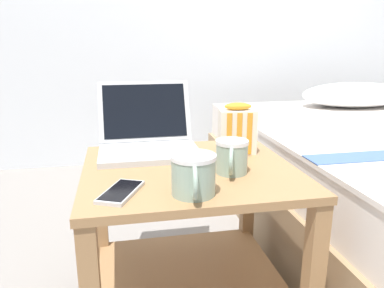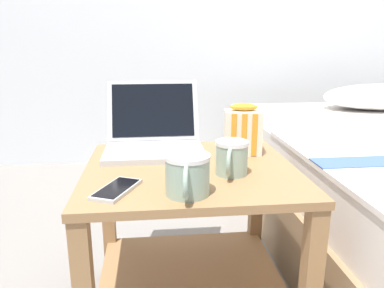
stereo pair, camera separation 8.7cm
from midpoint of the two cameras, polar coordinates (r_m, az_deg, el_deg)
name	(u,v)px [view 1 (the left image)]	position (r m, az deg, el deg)	size (l,w,h in m)	color
bedside_table	(189,222)	(1.15, -2.63, -11.81)	(0.60, 0.55, 0.49)	#997047
laptop	(148,138)	(1.23, -8.75, 0.87)	(0.31, 0.31, 0.22)	#B7BABC
mug_front_left	(232,155)	(1.01, 3.65, -1.73)	(0.09, 0.13, 0.09)	#8CA593
mug_front_right	(193,173)	(0.87, -2.64, -4.46)	(0.11, 0.15, 0.10)	#8CA593
snack_bag	(237,130)	(1.21, 4.87, 2.17)	(0.12, 0.09, 0.16)	silver
cell_phone	(121,192)	(0.92, -13.50, -7.14)	(0.12, 0.16, 0.01)	#B7BABC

